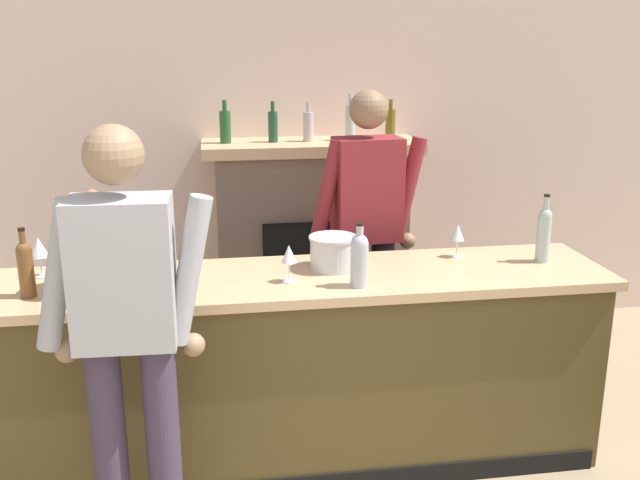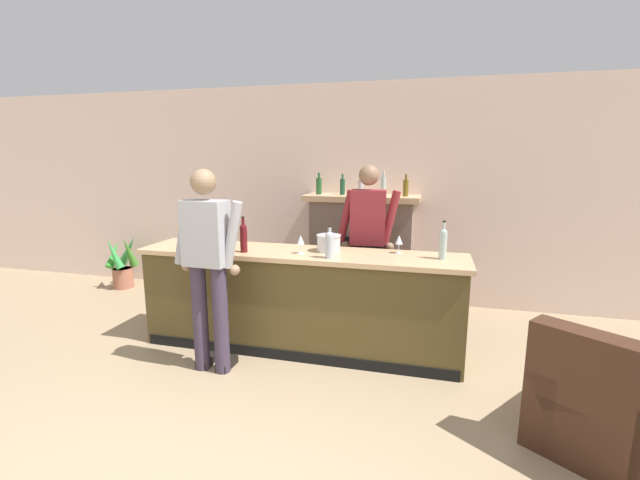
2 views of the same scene
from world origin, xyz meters
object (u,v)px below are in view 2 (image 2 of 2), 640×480
person_customer (208,263)px  wine_glass_front_left (205,230)px  armchair_black (610,415)px  fireplace_stone (361,250)px  copper_dispenser (218,225)px  potted_plant_corner (122,264)px  wine_bottle_cabernet_heavy (191,234)px  wine_bottle_merlot_tall (330,243)px  wine_glass_front_right (399,240)px  wine_bottle_port_short (443,242)px  wine_bottle_rose_blush (244,237)px  person_bartender (368,241)px  wine_glass_near_bucket (301,241)px  ice_bucket_steel (329,243)px

person_customer → wine_glass_front_left: bearing=120.9°
armchair_black → fireplace_stone: bearing=129.2°
fireplace_stone → wine_glass_front_left: (-1.43, -1.28, 0.40)m
copper_dispenser → potted_plant_corner: bearing=149.5°
wine_bottle_cabernet_heavy → wine_bottle_merlot_tall: wine_bottle_cabernet_heavy is taller
armchair_black → wine_bottle_cabernet_heavy: bearing=165.7°
potted_plant_corner → wine_glass_front_right: wine_glass_front_right is taller
armchair_black → wine_bottle_port_short: size_ratio=3.33×
wine_glass_front_right → wine_bottle_rose_blush: bearing=-167.0°
wine_glass_front_right → armchair_black: bearing=-38.8°
fireplace_stone → wine_bottle_merlot_tall: (-0.02, -1.63, 0.40)m
person_customer → wine_bottle_merlot_tall: 1.05m
fireplace_stone → person_bartender: size_ratio=0.95×
wine_bottle_rose_blush → wine_glass_near_bucket: size_ratio=1.96×
wine_bottle_cabernet_heavy → potted_plant_corner: bearing=145.6°
armchair_black → person_bartender: 2.49m
wine_bottle_merlot_tall → wine_glass_front_right: size_ratio=1.73×
ice_bucket_steel → wine_glass_front_left: size_ratio=1.23×
ice_bucket_steel → armchair_black: bearing=-26.9°
armchair_black → wine_bottle_merlot_tall: bearing=158.5°
wine_bottle_cabernet_heavy → wine_bottle_port_short: wine_bottle_port_short is taller
wine_glass_near_bucket → ice_bucket_steel: bearing=34.6°
ice_bucket_steel → wine_bottle_rose_blush: size_ratio=0.68×
person_bartender → wine_glass_front_left: 1.70m
wine_bottle_rose_blush → wine_glass_near_bucket: (0.53, 0.08, -0.03)m
person_bartender → fireplace_stone: bearing=103.6°
ice_bucket_steel → wine_glass_near_bucket: (-0.23, -0.16, 0.04)m
fireplace_stone → wine_glass_near_bucket: (-0.32, -1.52, 0.39)m
person_bartender → wine_bottle_port_short: 0.97m
copper_dispenser → wine_bottle_merlot_tall: size_ratio=1.57×
copper_dispenser → wine_glass_front_right: 1.71m
wine_glass_front_left → wine_glass_near_bucket: bearing=-12.3°
wine_bottle_port_short → wine_glass_near_bucket: bearing=-175.1°
wine_bottle_cabernet_heavy → wine_bottle_merlot_tall: size_ratio=1.04×
person_customer → wine_bottle_merlot_tall: person_customer is taller
wine_bottle_cabernet_heavy → wine_bottle_merlot_tall: (1.41, -0.09, -0.00)m
potted_plant_corner → copper_dispenser: copper_dispenser is taller
ice_bucket_steel → wine_glass_front_left: bearing=176.3°
copper_dispenser → wine_bottle_merlot_tall: bearing=-5.4°
armchair_black → person_customer: size_ratio=0.64×
ice_bucket_steel → wine_bottle_cabernet_heavy: bearing=-172.4°
person_bartender → wine_bottle_rose_blush: size_ratio=5.26×
fireplace_stone → copper_dispenser: (-1.14, -1.52, 0.49)m
fireplace_stone → potted_plant_corner: (-3.39, -0.20, -0.36)m
wine_bottle_merlot_tall → armchair_black: bearing=-21.5°
potted_plant_corner → wine_bottle_merlot_tall: bearing=-23.0°
person_customer → wine_bottle_port_short: size_ratio=5.19×
person_bartender → copper_dispenser: person_bartender is taller
potted_plant_corner → person_customer: size_ratio=0.43×
person_bartender → wine_bottle_cabernet_heavy: 1.79m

